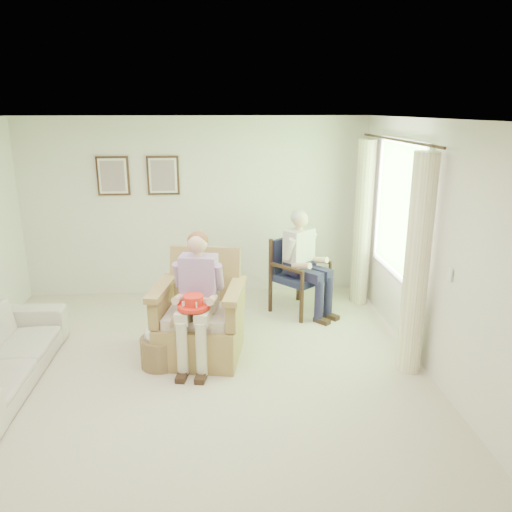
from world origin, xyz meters
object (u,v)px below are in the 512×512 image
wicker_armchair (200,324)px  red_hat (193,303)px  person_dark (302,256)px  hatbox (160,345)px  person_wicker (198,289)px  wood_armchair (299,271)px

wicker_armchair → red_hat: bearing=-87.3°
person_dark → red_hat: (-1.37, -1.46, -0.05)m
red_hat → hatbox: 0.66m
wicker_armchair → person_dark: (1.32, 1.10, 0.44)m
person_wicker → red_hat: size_ratio=4.27×
wood_armchair → person_wicker: size_ratio=0.71×
hatbox → wood_armchair: bearing=40.5°
person_wicker → person_dark: person_wicker is taller
person_dark → person_wicker: bearing=-177.4°
wicker_armchair → red_hat: wicker_armchair is taller
person_dark → red_hat: person_dark is taller
person_wicker → hatbox: (-0.43, -0.07, -0.60)m
wicker_armchair → red_hat: 0.53m
hatbox → person_dark: bearing=37.3°
wicker_armchair → person_wicker: (0.00, -0.15, 0.47)m
wicker_armchair → hatbox: size_ratio=1.90×
person_dark → wood_armchair: bearing=49.1°
wood_armchair → person_wicker: 1.97m
person_wicker → hatbox: 0.74m
person_dark → hatbox: (-1.75, -1.33, -0.57)m
red_hat → hatbox: (-0.38, 0.12, -0.52)m
wood_armchair → person_dark: bearing=-130.9°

